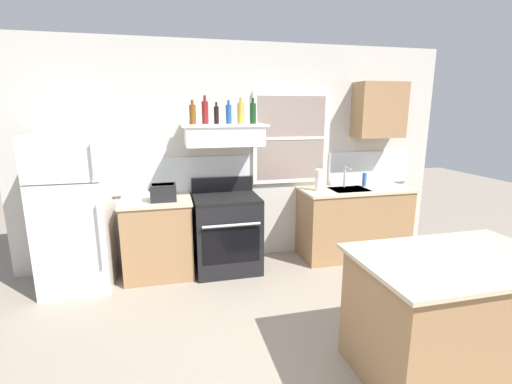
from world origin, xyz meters
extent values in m
plane|color=gray|center=(0.00, 0.00, 0.00)|extent=(16.00, 16.00, 0.00)
cube|color=beige|center=(0.00, 2.23, 1.35)|extent=(5.40, 0.06, 2.70)
cube|color=silver|center=(-1.15, 2.19, 1.13)|extent=(2.50, 0.02, 0.44)
cube|color=silver|center=(1.80, 2.19, 1.13)|extent=(1.20, 0.02, 0.44)
cube|color=white|center=(0.65, 2.18, 1.55)|extent=(1.00, 0.04, 1.15)
cube|color=gray|center=(0.65, 2.17, 1.55)|extent=(0.90, 0.01, 1.05)
cube|color=white|center=(0.65, 2.16, 1.55)|extent=(0.90, 0.02, 0.04)
cube|color=white|center=(-1.90, 1.84, 0.83)|extent=(0.70, 0.68, 1.67)
cube|color=#333333|center=(-1.90, 1.50, 1.21)|extent=(0.69, 0.00, 0.01)
cylinder|color=#A5A8AD|center=(-1.60, 1.47, 0.67)|extent=(0.02, 0.02, 0.67)
cylinder|color=#A5A8AD|center=(-1.60, 1.47, 1.44)|extent=(0.02, 0.02, 0.32)
cube|color=#9E754C|center=(-1.05, 1.90, 0.44)|extent=(0.76, 0.60, 0.88)
cube|color=#C6B793|center=(-1.05, 1.90, 0.90)|extent=(0.79, 0.63, 0.03)
cube|color=black|center=(-0.96, 1.82, 1.01)|extent=(0.28, 0.20, 0.19)
cube|color=black|center=(-0.96, 1.82, 1.09)|extent=(0.24, 0.16, 0.01)
cube|color=black|center=(-1.11, 1.82, 1.04)|extent=(0.02, 0.03, 0.02)
cube|color=black|center=(-0.25, 1.86, 0.43)|extent=(0.76, 0.64, 0.87)
cube|color=black|center=(-0.25, 1.86, 0.89)|extent=(0.76, 0.64, 0.04)
cube|color=black|center=(-0.25, 2.15, 1.00)|extent=(0.76, 0.06, 0.18)
cube|color=black|center=(-0.25, 1.54, 0.42)|extent=(0.65, 0.01, 0.40)
cylinder|color=silver|center=(-0.25, 1.50, 0.67)|extent=(0.65, 0.03, 0.03)
cube|color=white|center=(-0.25, 1.96, 1.61)|extent=(0.88, 0.48, 0.22)
cube|color=#262628|center=(-0.25, 1.74, 1.53)|extent=(0.75, 0.02, 0.04)
cube|color=white|center=(-0.25, 1.96, 1.73)|extent=(0.96, 0.52, 0.02)
cylinder|color=brown|center=(-0.60, 1.92, 1.85)|extent=(0.07, 0.07, 0.22)
cylinder|color=brown|center=(-0.60, 1.92, 1.99)|extent=(0.03, 0.03, 0.05)
cylinder|color=maroon|center=(-0.45, 2.02, 1.87)|extent=(0.07, 0.07, 0.26)
cylinder|color=maroon|center=(-0.45, 2.02, 2.03)|extent=(0.03, 0.03, 0.06)
cylinder|color=black|center=(-0.32, 1.99, 1.84)|extent=(0.06, 0.06, 0.20)
cylinder|color=black|center=(-0.32, 1.99, 1.97)|extent=(0.02, 0.02, 0.05)
cylinder|color=#1E478C|center=(-0.18, 2.02, 1.85)|extent=(0.07, 0.07, 0.22)
cylinder|color=#1E478C|center=(-0.18, 2.02, 1.99)|extent=(0.03, 0.03, 0.05)
cylinder|color=#B29333|center=(-0.04, 1.97, 1.86)|extent=(0.08, 0.08, 0.24)
cylinder|color=#B29333|center=(-0.04, 1.97, 2.01)|extent=(0.03, 0.03, 0.06)
cylinder|color=#143819|center=(0.10, 1.95, 1.86)|extent=(0.07, 0.07, 0.23)
cylinder|color=#143819|center=(0.10, 1.95, 2.01)|extent=(0.03, 0.03, 0.06)
cube|color=#9E754C|center=(1.45, 1.90, 0.44)|extent=(1.40, 0.60, 0.88)
cube|color=#C6B793|center=(1.45, 1.90, 0.90)|extent=(1.43, 0.63, 0.03)
cube|color=#B7BABC|center=(1.35, 1.88, 0.90)|extent=(0.48, 0.36, 0.01)
cylinder|color=silver|center=(1.35, 2.02, 1.05)|extent=(0.03, 0.03, 0.28)
cylinder|color=silver|center=(1.35, 1.94, 1.17)|extent=(0.02, 0.16, 0.02)
cylinder|color=white|center=(0.94, 1.90, 1.04)|extent=(0.11, 0.11, 0.27)
cylinder|color=blue|center=(1.63, 2.00, 1.00)|extent=(0.06, 0.06, 0.18)
cube|color=#9E754C|center=(1.03, -0.31, 0.44)|extent=(1.32, 0.82, 0.88)
cube|color=#C6B793|center=(1.03, -0.31, 0.90)|extent=(1.40, 0.90, 0.03)
cube|color=#9E754C|center=(1.80, 2.04, 1.90)|extent=(0.64, 0.32, 0.70)
camera|label=1|loc=(-0.90, -2.25, 1.91)|focal=25.48mm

